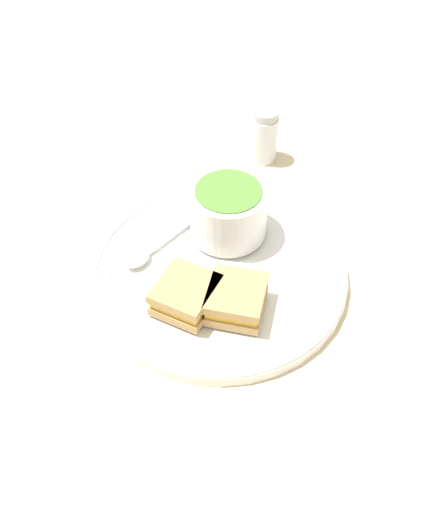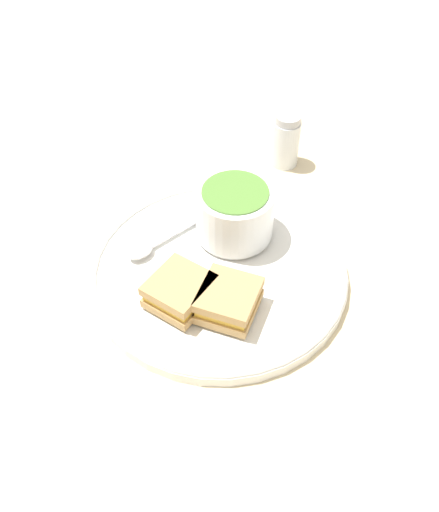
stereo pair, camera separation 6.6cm
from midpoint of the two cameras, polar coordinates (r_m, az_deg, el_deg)
ground_plane at (r=0.75m, az=2.51°, el=-2.10°), size 2.40×2.40×0.00m
plate at (r=0.74m, az=2.53°, el=-1.61°), size 0.32×0.32×0.02m
soup_bowl at (r=0.75m, az=3.96°, el=4.08°), size 0.10×0.10×0.07m
spoon at (r=0.75m, az=-4.51°, el=0.64°), size 0.03×0.12×0.01m
sandwich_half_near at (r=0.69m, az=-1.11°, el=-3.48°), size 0.07×0.07×0.03m
sandwich_half_far at (r=0.68m, az=3.63°, el=-4.37°), size 0.08×0.09×0.03m
salt_shaker at (r=0.90m, az=8.48°, el=10.76°), size 0.04×0.04×0.08m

